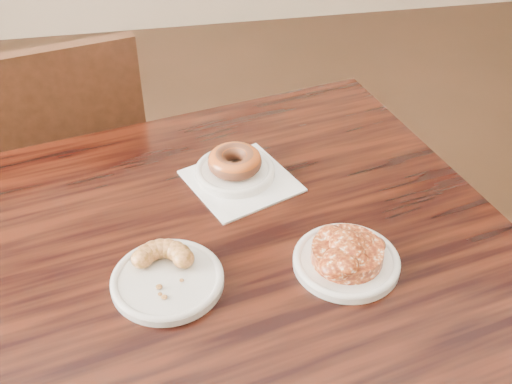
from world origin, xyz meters
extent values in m
cube|color=black|center=(-0.28, -0.01, 0.38)|extent=(0.97, 0.97, 0.75)
cube|color=white|center=(-0.28, 0.14, 0.75)|extent=(0.22, 0.22, 0.00)
cylinder|color=white|center=(-0.29, 0.16, 0.76)|extent=(0.14, 0.14, 0.01)
cylinder|color=silver|center=(-0.43, -0.08, 0.76)|extent=(0.17, 0.17, 0.01)
cylinder|color=white|center=(-0.16, -0.09, 0.76)|extent=(0.16, 0.16, 0.01)
torus|color=brown|center=(-0.29, 0.16, 0.78)|extent=(0.10, 0.10, 0.03)
camera|label=1|loc=(-0.42, -0.75, 1.45)|focal=45.00mm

